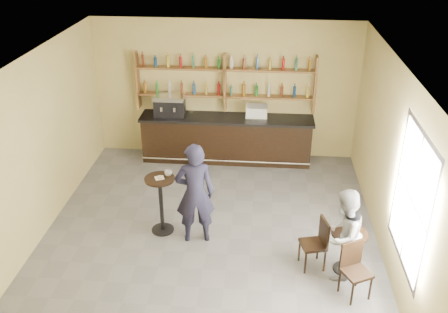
# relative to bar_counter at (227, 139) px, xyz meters

# --- Properties ---
(floor) EXTENTS (7.00, 7.00, 0.00)m
(floor) POSITION_rel_bar_counter_xyz_m (-0.06, -3.15, -0.53)
(floor) COLOR slate
(floor) RESTS_ON ground
(ceiling) EXTENTS (7.00, 7.00, 0.00)m
(ceiling) POSITION_rel_bar_counter_xyz_m (-0.06, -3.15, 2.67)
(ceiling) COLOR white
(ceiling) RESTS_ON wall_back
(wall_back) EXTENTS (7.00, 0.00, 7.00)m
(wall_back) POSITION_rel_bar_counter_xyz_m (-0.06, 0.35, 1.07)
(wall_back) COLOR tan
(wall_back) RESTS_ON floor
(wall_front) EXTENTS (7.00, 0.00, 7.00)m
(wall_front) POSITION_rel_bar_counter_xyz_m (-0.06, -6.65, 1.07)
(wall_front) COLOR tan
(wall_front) RESTS_ON floor
(wall_left) EXTENTS (0.00, 7.00, 7.00)m
(wall_left) POSITION_rel_bar_counter_xyz_m (-3.06, -3.15, 1.07)
(wall_left) COLOR tan
(wall_left) RESTS_ON floor
(wall_right) EXTENTS (0.00, 7.00, 7.00)m
(wall_right) POSITION_rel_bar_counter_xyz_m (2.94, -3.15, 1.07)
(wall_right) COLOR tan
(wall_right) RESTS_ON floor
(window_pane) EXTENTS (0.00, 2.00, 2.00)m
(window_pane) POSITION_rel_bar_counter_xyz_m (2.94, -4.35, 1.17)
(window_pane) COLOR white
(window_pane) RESTS_ON wall_right
(window_frame) EXTENTS (0.04, 1.70, 2.10)m
(window_frame) POSITION_rel_bar_counter_xyz_m (2.93, -4.35, 1.17)
(window_frame) COLOR black
(window_frame) RESTS_ON wall_right
(shelf_unit) EXTENTS (4.00, 0.26, 1.40)m
(shelf_unit) POSITION_rel_bar_counter_xyz_m (-0.06, 0.22, 1.28)
(shelf_unit) COLOR brown
(shelf_unit) RESTS_ON wall_back
(liquor_bottles) EXTENTS (3.68, 0.10, 1.00)m
(liquor_bottles) POSITION_rel_bar_counter_xyz_m (-0.06, 0.22, 1.45)
(liquor_bottles) COLOR #8C5919
(liquor_bottles) RESTS_ON shelf_unit
(bar_counter) EXTENTS (3.94, 0.77, 1.07)m
(bar_counter) POSITION_rel_bar_counter_xyz_m (0.00, 0.00, 0.00)
(bar_counter) COLOR black
(bar_counter) RESTS_ON floor
(espresso_machine) EXTENTS (0.71, 0.48, 0.49)m
(espresso_machine) POSITION_rel_bar_counter_xyz_m (-1.30, 0.00, 0.78)
(espresso_machine) COLOR black
(espresso_machine) RESTS_ON bar_counter
(pastry_case) EXTENTS (0.54, 0.45, 0.29)m
(pastry_case) POSITION_rel_bar_counter_xyz_m (0.67, 0.00, 0.68)
(pastry_case) COLOR silver
(pastry_case) RESTS_ON bar_counter
(pedestal_table) EXTENTS (0.68, 0.68, 1.10)m
(pedestal_table) POSITION_rel_bar_counter_xyz_m (-0.93, -2.99, 0.02)
(pedestal_table) COLOR black
(pedestal_table) RESTS_ON floor
(napkin) EXTENTS (0.20, 0.20, 0.00)m
(napkin) POSITION_rel_bar_counter_xyz_m (-0.93, -2.99, 0.57)
(napkin) COLOR white
(napkin) RESTS_ON pedestal_table
(donut) EXTENTS (0.14, 0.14, 0.04)m
(donut) POSITION_rel_bar_counter_xyz_m (-0.92, -3.00, 0.59)
(donut) COLOR #BA8B44
(donut) RESTS_ON napkin
(cup_pedestal) EXTENTS (0.13, 0.13, 0.10)m
(cup_pedestal) POSITION_rel_bar_counter_xyz_m (-0.79, -2.89, 0.62)
(cup_pedestal) COLOR white
(cup_pedestal) RESTS_ON pedestal_table
(man_main) EXTENTS (0.75, 0.57, 1.88)m
(man_main) POSITION_rel_bar_counter_xyz_m (-0.28, -3.19, 0.41)
(man_main) COLOR black
(man_main) RESTS_ON floor
(cafe_table) EXTENTS (0.75, 0.75, 0.74)m
(cafe_table) POSITION_rel_bar_counter_xyz_m (2.27, -3.83, -0.16)
(cafe_table) COLOR black
(cafe_table) RESTS_ON floor
(cup_cafe) EXTENTS (0.13, 0.13, 0.09)m
(cup_cafe) POSITION_rel_bar_counter_xyz_m (2.32, -3.83, 0.25)
(cup_cafe) COLOR white
(cup_cafe) RESTS_ON cafe_table
(chair_west) EXTENTS (0.47, 0.47, 0.88)m
(chair_west) POSITION_rel_bar_counter_xyz_m (1.72, -3.78, -0.09)
(chair_west) COLOR black
(chair_west) RESTS_ON floor
(chair_south) EXTENTS (0.52, 0.52, 0.89)m
(chair_south) POSITION_rel_bar_counter_xyz_m (2.32, -4.43, -0.09)
(chair_south) COLOR black
(chair_south) RESTS_ON floor
(patron_second) EXTENTS (0.90, 0.95, 1.55)m
(patron_second) POSITION_rel_bar_counter_xyz_m (2.14, -3.96, 0.24)
(patron_second) COLOR gray
(patron_second) RESTS_ON floor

